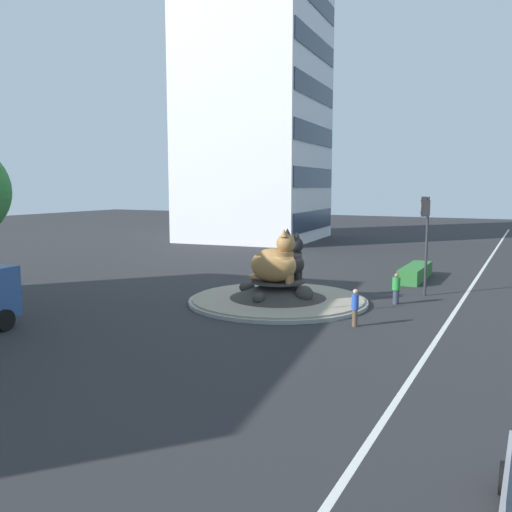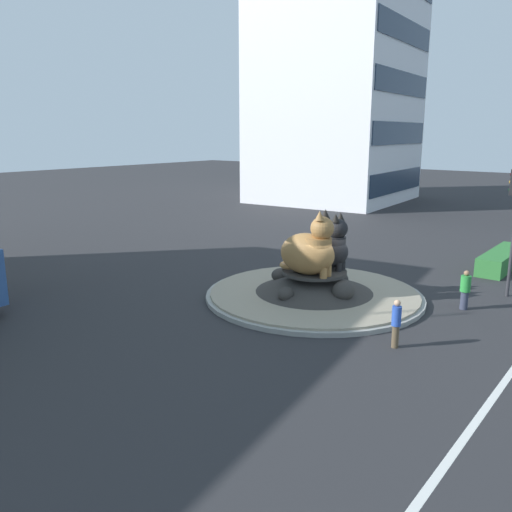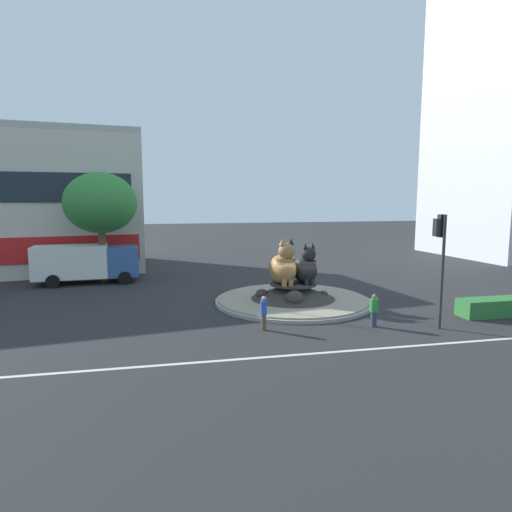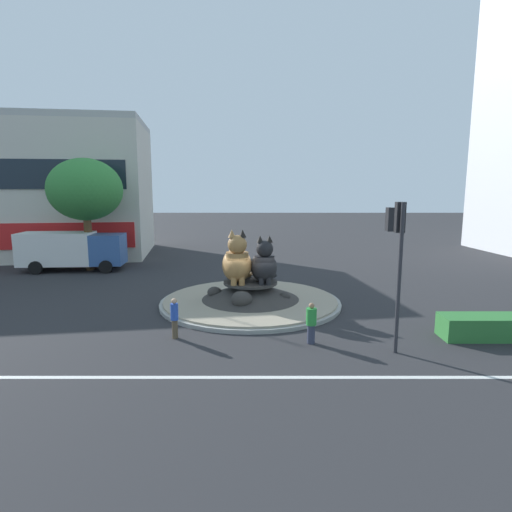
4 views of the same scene
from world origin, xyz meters
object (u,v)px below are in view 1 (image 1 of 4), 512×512
at_px(cat_statue_tabby, 276,263).
at_px(office_tower, 256,72).
at_px(cat_statue_black, 287,261).
at_px(pedestrian_green_shirt, 396,288).
at_px(pedestrian_blue_shirt, 355,307).
at_px(traffic_light_mast, 425,224).

distance_m(cat_statue_tabby, office_tower, 37.44).
xyz_separation_m(cat_statue_tabby, cat_statue_black, (1.33, -0.01, -0.11)).
bearing_deg(pedestrian_green_shirt, cat_statue_tabby, -146.87).
xyz_separation_m(pedestrian_green_shirt, pedestrian_blue_shirt, (-5.23, 0.54, 0.05)).
bearing_deg(office_tower, cat_statue_tabby, -156.12).
bearing_deg(cat_statue_tabby, pedestrian_blue_shirt, -30.59).
height_order(cat_statue_black, traffic_light_mast, traffic_light_mast).
height_order(cat_statue_tabby, office_tower, office_tower).
height_order(traffic_light_mast, pedestrian_blue_shirt, traffic_light_mast).
relative_size(traffic_light_mast, office_tower, 0.15).
bearing_deg(office_tower, pedestrian_green_shirt, -146.01).
relative_size(cat_statue_tabby, pedestrian_green_shirt, 1.76).
bearing_deg(traffic_light_mast, pedestrian_blue_shirt, 76.21).
relative_size(office_tower, pedestrian_blue_shirt, 22.24).
height_order(pedestrian_green_shirt, pedestrian_blue_shirt, pedestrian_blue_shirt).
bearing_deg(pedestrian_blue_shirt, pedestrian_green_shirt, -95.43).
height_order(cat_statue_black, pedestrian_green_shirt, cat_statue_black).
relative_size(cat_statue_tabby, office_tower, 0.08).
distance_m(office_tower, pedestrian_blue_shirt, 41.91).
bearing_deg(cat_statue_tabby, traffic_light_mast, 38.45).
relative_size(cat_statue_black, traffic_light_mast, 0.46).
bearing_deg(pedestrian_blue_shirt, office_tower, -56.42).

